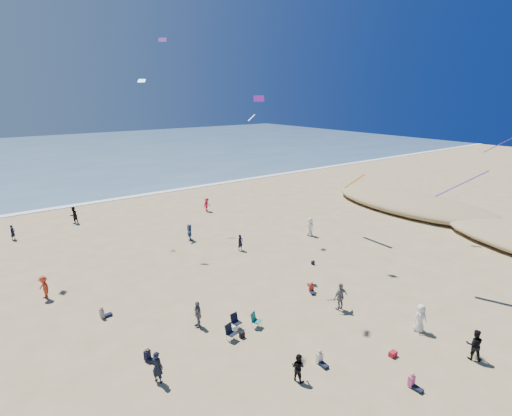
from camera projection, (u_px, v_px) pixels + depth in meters
ocean at (21, 157)px, 90.52m from camera, size 220.00×100.00×0.06m
surf_line at (75, 205)px, 51.93m from camera, size 220.00×1.20×0.08m
standing_flyers at (225, 267)px, 31.47m from camera, size 31.78×43.12×1.94m
seated_group at (254, 333)px, 23.66m from camera, size 14.34×16.36×0.84m
chair_cluster at (242, 325)px, 24.33m from camera, size 2.78×1.51×1.00m
white_tote at (235, 329)px, 24.47m from camera, size 0.35×0.20×0.40m
black_backpack at (242, 335)px, 23.86m from camera, size 0.30×0.22×0.38m
cooler at (393, 354)px, 22.17m from camera, size 0.45×0.30×0.30m
navy_bag at (313, 263)px, 34.06m from camera, size 0.28×0.18×0.34m
kites_aloft at (302, 75)px, 28.90m from camera, size 41.68×41.65×30.55m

